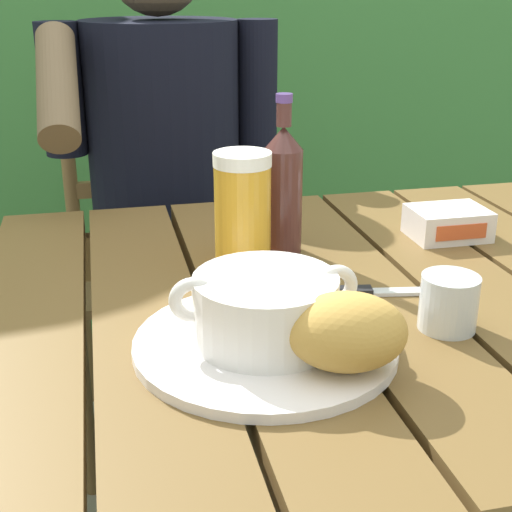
% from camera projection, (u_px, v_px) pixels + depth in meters
% --- Properties ---
extents(dining_table, '(1.28, 0.84, 0.74)m').
position_uv_depth(dining_table, '(259.00, 363.00, 0.94)').
color(dining_table, brown).
rests_on(dining_table, ground_plane).
extents(chair_near_diner, '(0.46, 0.44, 0.93)m').
position_uv_depth(chair_near_diner, '(164.00, 258.00, 1.77)').
color(chair_near_diner, brown).
rests_on(chair_near_diner, ground_plane).
extents(person_eating, '(0.48, 0.47, 1.25)m').
position_uv_depth(person_eating, '(166.00, 175.00, 1.50)').
color(person_eating, black).
rests_on(person_eating, ground_plane).
extents(serving_plate, '(0.29, 0.29, 0.01)m').
position_uv_depth(serving_plate, '(265.00, 344.00, 0.78)').
color(serving_plate, white).
rests_on(serving_plate, dining_table).
extents(soup_bowl, '(0.21, 0.16, 0.08)m').
position_uv_depth(soup_bowl, '(265.00, 307.00, 0.76)').
color(soup_bowl, white).
rests_on(soup_bowl, serving_plate).
extents(bread_roll, '(0.14, 0.12, 0.08)m').
position_uv_depth(bread_roll, '(346.00, 332.00, 0.70)').
color(bread_roll, '#C09342').
rests_on(bread_roll, serving_plate).
extents(beer_glass, '(0.08, 0.08, 0.16)m').
position_uv_depth(beer_glass, '(241.00, 211.00, 0.97)').
color(beer_glass, gold).
rests_on(beer_glass, dining_table).
extents(beer_bottle, '(0.06, 0.06, 0.23)m').
position_uv_depth(beer_bottle, '(283.00, 188.00, 1.02)').
color(beer_bottle, '#4D2926').
rests_on(beer_bottle, dining_table).
extents(water_glass_small, '(0.07, 0.07, 0.07)m').
position_uv_depth(water_glass_small, '(449.00, 302.00, 0.81)').
color(water_glass_small, silver).
rests_on(water_glass_small, dining_table).
extents(butter_tub, '(0.12, 0.09, 0.05)m').
position_uv_depth(butter_tub, '(448.00, 223.00, 1.11)').
color(butter_tub, white).
rests_on(butter_tub, dining_table).
extents(table_knife, '(0.16, 0.05, 0.01)m').
position_uv_depth(table_knife, '(370.00, 292.00, 0.91)').
color(table_knife, silver).
rests_on(table_knife, dining_table).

